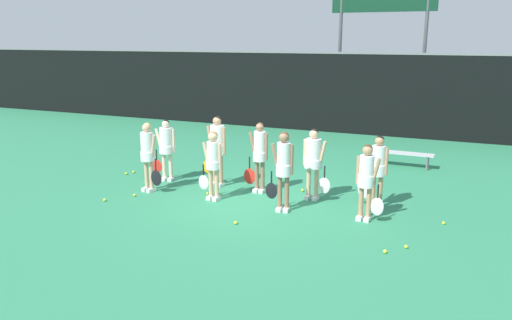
# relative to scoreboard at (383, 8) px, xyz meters

# --- Properties ---
(ground_plane) EXTENTS (140.00, 140.00, 0.00)m
(ground_plane) POSITION_rel_scoreboard_xyz_m (-0.98, -10.44, -4.86)
(ground_plane) COLOR #2D7F56
(fence_windscreen) EXTENTS (60.00, 0.08, 3.18)m
(fence_windscreen) POSITION_rel_scoreboard_xyz_m (-0.98, -1.40, -3.26)
(fence_windscreen) COLOR black
(fence_windscreen) RESTS_ON ground_plane
(scoreboard) EXTENTS (4.09, 0.15, 6.15)m
(scoreboard) POSITION_rel_scoreboard_xyz_m (0.00, 0.00, 0.00)
(scoreboard) COLOR #515156
(scoreboard) RESTS_ON ground_plane
(bench_courtside) EXTENTS (1.97, 0.41, 0.43)m
(bench_courtside) POSITION_rel_scoreboard_xyz_m (1.72, -6.00, -4.48)
(bench_courtside) COLOR #B2B2B7
(bench_courtside) RESTS_ON ground_plane
(player_0) EXTENTS (0.64, 0.36, 1.72)m
(player_0) POSITION_rel_scoreboard_xyz_m (-3.63, -10.97, -3.85)
(player_0) COLOR tan
(player_0) RESTS_ON ground_plane
(player_1) EXTENTS (0.62, 0.34, 1.64)m
(player_1) POSITION_rel_scoreboard_xyz_m (-1.86, -10.92, -3.89)
(player_1) COLOR tan
(player_1) RESTS_ON ground_plane
(player_2) EXTENTS (0.61, 0.33, 1.77)m
(player_2) POSITION_rel_scoreboard_xyz_m (-0.09, -11.02, -3.81)
(player_2) COLOR #8C664C
(player_2) RESTS_ON ground_plane
(player_3) EXTENTS (0.61, 0.34, 1.61)m
(player_3) POSITION_rel_scoreboard_xyz_m (1.69, -10.89, -3.92)
(player_3) COLOR tan
(player_3) RESTS_ON ground_plane
(player_4) EXTENTS (0.67, 0.39, 1.64)m
(player_4) POSITION_rel_scoreboard_xyz_m (-3.76, -9.96, -3.90)
(player_4) COLOR beige
(player_4) RESTS_ON ground_plane
(player_5) EXTENTS (0.69, 0.41, 1.81)m
(player_5) POSITION_rel_scoreboard_xyz_m (-2.29, -9.88, -3.77)
(player_5) COLOR tan
(player_5) RESTS_ON ground_plane
(player_6) EXTENTS (0.62, 0.32, 1.73)m
(player_6) POSITION_rel_scoreboard_xyz_m (-1.10, -9.95, -3.86)
(player_6) COLOR #8C664C
(player_6) RESTS_ON ground_plane
(player_7) EXTENTS (0.69, 0.41, 1.69)m
(player_7) POSITION_rel_scoreboard_xyz_m (0.28, -9.99, -3.86)
(player_7) COLOR tan
(player_7) RESTS_ON ground_plane
(player_8) EXTENTS (0.64, 0.35, 1.64)m
(player_8) POSITION_rel_scoreboard_xyz_m (1.75, -9.96, -3.91)
(player_8) COLOR tan
(player_8) RESTS_ON ground_plane
(tennis_ball_0) EXTENTS (0.07, 0.07, 0.07)m
(tennis_ball_0) POSITION_rel_scoreboard_xyz_m (-0.12, -9.51, -4.83)
(tennis_ball_0) COLOR #CCE033
(tennis_ball_0) RESTS_ON ground_plane
(tennis_ball_1) EXTENTS (0.07, 0.07, 0.07)m
(tennis_ball_1) POSITION_rel_scoreboard_xyz_m (2.68, -12.05, -4.83)
(tennis_ball_1) COLOR #CCE033
(tennis_ball_1) RESTS_ON ground_plane
(tennis_ball_2) EXTENTS (0.07, 0.07, 0.07)m
(tennis_ball_2) POSITION_rel_scoreboard_xyz_m (-5.05, -9.73, -4.82)
(tennis_ball_2) COLOR #CCE033
(tennis_ball_2) RESTS_ON ground_plane
(tennis_ball_3) EXTENTS (0.07, 0.07, 0.07)m
(tennis_ball_3) POSITION_rel_scoreboard_xyz_m (2.36, -12.41, -4.83)
(tennis_ball_3) COLOR #CCE033
(tennis_ball_3) RESTS_ON ground_plane
(tennis_ball_4) EXTENTS (0.07, 0.07, 0.07)m
(tennis_ball_4) POSITION_rel_scoreboard_xyz_m (3.23, -10.52, -4.83)
(tennis_ball_4) COLOR #CCE033
(tennis_ball_4) RESTS_ON ground_plane
(tennis_ball_5) EXTENTS (0.07, 0.07, 0.07)m
(tennis_ball_5) POSITION_rel_scoreboard_xyz_m (-2.87, -9.61, -4.82)
(tennis_ball_5) COLOR #CCE033
(tennis_ball_5) RESTS_ON ground_plane
(tennis_ball_6) EXTENTS (0.07, 0.07, 0.07)m
(tennis_ball_6) POSITION_rel_scoreboard_xyz_m (-5.13, -9.96, -4.83)
(tennis_ball_6) COLOR #CCE033
(tennis_ball_6) RESTS_ON ground_plane
(tennis_ball_7) EXTENTS (0.07, 0.07, 0.07)m
(tennis_ball_7) POSITION_rel_scoreboard_xyz_m (-3.71, -11.49, -4.83)
(tennis_ball_7) COLOR #CCE033
(tennis_ball_7) RESTS_ON ground_plane
(tennis_ball_8) EXTENTS (0.07, 0.07, 0.07)m
(tennis_ball_8) POSITION_rel_scoreboard_xyz_m (-0.68, -12.19, -4.82)
(tennis_ball_8) COLOR #CCE033
(tennis_ball_8) RESTS_ON ground_plane
(tennis_ball_9) EXTENTS (0.07, 0.07, 0.07)m
(tennis_ball_9) POSITION_rel_scoreboard_xyz_m (-4.13, -12.07, -4.82)
(tennis_ball_9) COLOR #CCE033
(tennis_ball_9) RESTS_ON ground_plane
(tennis_ball_10) EXTENTS (0.07, 0.07, 0.07)m
(tennis_ball_10) POSITION_rel_scoreboard_xyz_m (-2.16, -10.68, -4.82)
(tennis_ball_10) COLOR #CCE033
(tennis_ball_10) RESTS_ON ground_plane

